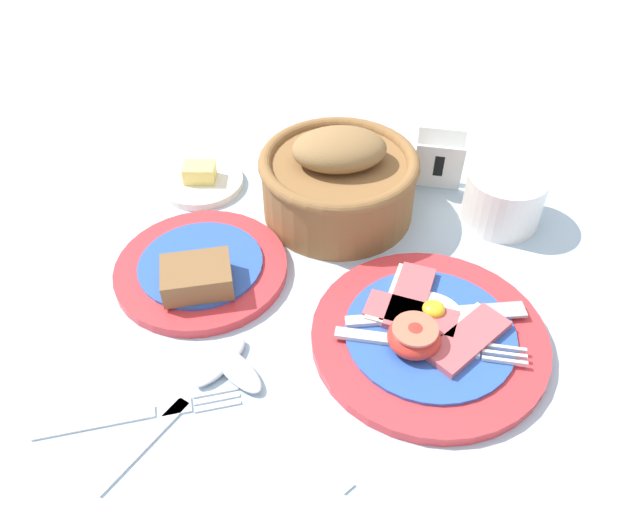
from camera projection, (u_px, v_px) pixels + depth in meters
name	position (u px, v px, depth m)	size (l,w,h in m)	color
ground_plane	(359.00, 309.00, 0.66)	(3.00, 3.00, 0.00)	#A3BCD1
breakfast_plate	(428.00, 333.00, 0.62)	(0.24, 0.24, 0.04)	red
bread_plate	(201.00, 269.00, 0.69)	(0.19, 0.19, 0.04)	red
sugar_cup	(504.00, 197.00, 0.75)	(0.09, 0.09, 0.07)	white
bread_basket	(339.00, 179.00, 0.75)	(0.19, 0.19, 0.11)	brown
butter_dish	(201.00, 180.00, 0.82)	(0.11, 0.11, 0.03)	silver
number_card	(439.00, 162.00, 0.80)	(0.06, 0.05, 0.07)	white
teaspoon_by_saucer	(201.00, 381.00, 0.59)	(0.09, 0.19, 0.01)	silver
teaspoon_near_cup	(254.00, 388.00, 0.58)	(0.17, 0.13, 0.01)	silver
fork_on_cloth	(135.00, 414.00, 0.57)	(0.17, 0.09, 0.01)	silver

